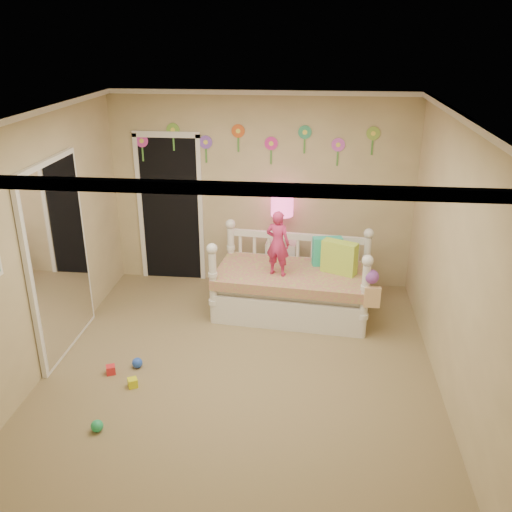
# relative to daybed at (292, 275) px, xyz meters

# --- Properties ---
(floor) EXTENTS (4.00, 4.50, 0.01)m
(floor) POSITION_rel_daybed_xyz_m (-0.47, -1.35, -0.51)
(floor) COLOR #7F684C
(floor) RESTS_ON ground
(ceiling) EXTENTS (4.00, 4.50, 0.01)m
(ceiling) POSITION_rel_daybed_xyz_m (-0.47, -1.35, 2.09)
(ceiling) COLOR white
(ceiling) RESTS_ON floor
(back_wall) EXTENTS (4.00, 0.01, 2.60)m
(back_wall) POSITION_rel_daybed_xyz_m (-0.47, 0.90, 0.79)
(back_wall) COLOR tan
(back_wall) RESTS_ON floor
(left_wall) EXTENTS (0.01, 4.50, 2.60)m
(left_wall) POSITION_rel_daybed_xyz_m (-2.47, -1.35, 0.79)
(left_wall) COLOR tan
(left_wall) RESTS_ON floor
(right_wall) EXTENTS (0.01, 4.50, 2.60)m
(right_wall) POSITION_rel_daybed_xyz_m (1.53, -1.35, 0.79)
(right_wall) COLOR tan
(right_wall) RESTS_ON floor
(crown_molding) EXTENTS (4.00, 4.50, 0.06)m
(crown_molding) POSITION_rel_daybed_xyz_m (-0.47, -1.35, 2.06)
(crown_molding) COLOR white
(crown_molding) RESTS_ON ceiling
(daybed) EXTENTS (1.96, 1.18, 1.01)m
(daybed) POSITION_rel_daybed_xyz_m (0.00, 0.00, 0.00)
(daybed) COLOR white
(daybed) RESTS_ON floor
(pillow_turquoise) EXTENTS (0.38, 0.19, 0.36)m
(pillow_turquoise) POSITION_rel_daybed_xyz_m (0.41, 0.24, 0.24)
(pillow_turquoise) COLOR #22AB8A
(pillow_turquoise) RESTS_ON daybed
(pillow_lime) EXTENTS (0.45, 0.32, 0.40)m
(pillow_lime) POSITION_rel_daybed_xyz_m (0.56, 0.00, 0.26)
(pillow_lime) COLOR #BAE646
(pillow_lime) RESTS_ON daybed
(child) EXTENTS (0.33, 0.27, 0.80)m
(child) POSITION_rel_daybed_xyz_m (-0.18, -0.12, 0.45)
(child) COLOR #CC2E69
(child) RESTS_ON daybed
(nightstand) EXTENTS (0.41, 0.32, 0.67)m
(nightstand) POSITION_rel_daybed_xyz_m (-0.18, 0.72, -0.17)
(nightstand) COLOR white
(nightstand) RESTS_ON floor
(table_lamp) EXTENTS (0.29, 0.29, 0.64)m
(table_lamp) POSITION_rel_daybed_xyz_m (-0.18, 0.72, 0.58)
(table_lamp) COLOR #D91D72
(table_lamp) RESTS_ON nightstand
(closet_doorway) EXTENTS (0.90, 0.04, 2.07)m
(closet_doorway) POSITION_rel_daybed_xyz_m (-1.72, 0.88, 0.53)
(closet_doorway) COLOR black
(closet_doorway) RESTS_ON back_wall
(flower_decals) EXTENTS (3.40, 0.02, 0.50)m
(flower_decals) POSITION_rel_daybed_xyz_m (-0.56, 0.89, 1.43)
(flower_decals) COLOR #B2668C
(flower_decals) RESTS_ON back_wall
(mirror_closet) EXTENTS (0.07, 1.30, 2.10)m
(mirror_closet) POSITION_rel_daybed_xyz_m (-2.43, -1.05, 0.54)
(mirror_closet) COLOR white
(mirror_closet) RESTS_ON left_wall
(hanging_bag) EXTENTS (0.20, 0.16, 0.36)m
(hanging_bag) POSITION_rel_daybed_xyz_m (0.89, -0.55, 0.11)
(hanging_bag) COLOR beige
(hanging_bag) RESTS_ON daybed
(toy_scatter) EXTENTS (1.10, 1.46, 0.11)m
(toy_scatter) POSITION_rel_daybed_xyz_m (-1.86, -1.91, -0.45)
(toy_scatter) COLOR #996666
(toy_scatter) RESTS_ON floor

